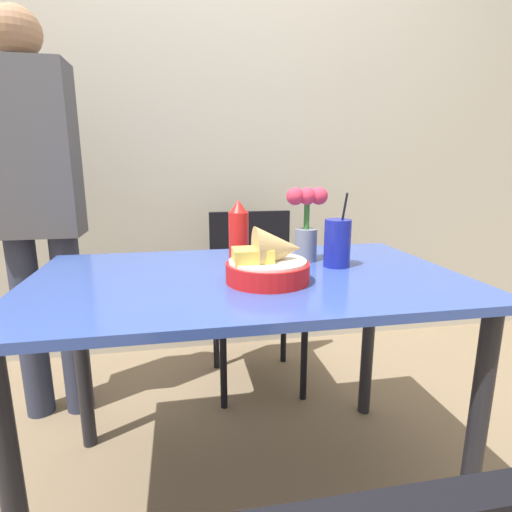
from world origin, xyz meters
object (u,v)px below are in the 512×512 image
object	(u,v)px
food_basket	(270,262)
ketchup_bottle	(238,232)
drink_cup	(337,245)
flower_vase	(307,221)
person_standing	(36,199)
chair_far_window	(253,281)

from	to	relation	value
food_basket	ketchup_bottle	world-z (taller)	ketchup_bottle
food_basket	drink_cup	xyz separation A→B (m)	(0.24, 0.12, 0.01)
flower_vase	person_standing	size ratio (longest dim) A/B	0.15
drink_cup	food_basket	bearing A→B (deg)	-152.80
person_standing	chair_far_window	bearing A→B (deg)	10.19
drink_cup	person_standing	world-z (taller)	person_standing
drink_cup	person_standing	size ratio (longest dim) A/B	0.15
drink_cup	person_standing	xyz separation A→B (m)	(-1.02, 0.52, 0.11)
food_basket	ketchup_bottle	bearing A→B (deg)	102.27
ketchup_bottle	flower_vase	world-z (taller)	flower_vase
chair_far_window	ketchup_bottle	size ratio (longest dim) A/B	4.04
food_basket	drink_cup	size ratio (longest dim) A/B	0.99
drink_cup	flower_vase	xyz separation A→B (m)	(-0.07, 0.09, 0.06)
drink_cup	ketchup_bottle	bearing A→B (deg)	157.58
ketchup_bottle	flower_vase	distance (m)	0.23
chair_far_window	ketchup_bottle	distance (m)	0.67
chair_far_window	person_standing	bearing A→B (deg)	-169.81
chair_far_window	flower_vase	xyz separation A→B (m)	(0.07, -0.59, 0.37)
chair_far_window	person_standing	size ratio (longest dim) A/B	0.52
chair_far_window	food_basket	bearing A→B (deg)	-96.98
chair_far_window	person_standing	distance (m)	0.99
flower_vase	person_standing	world-z (taller)	person_standing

